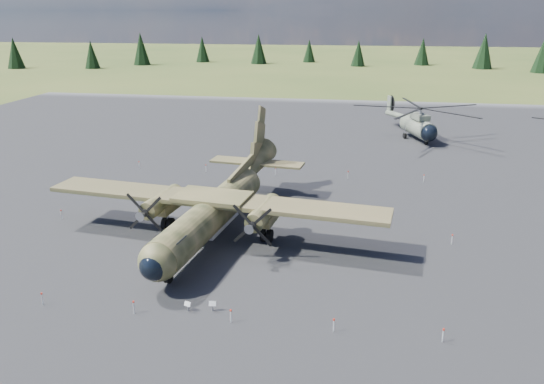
# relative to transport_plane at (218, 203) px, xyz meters

# --- Properties ---
(ground) EXTENTS (500.00, 500.00, 0.00)m
(ground) POSITION_rel_transport_plane_xyz_m (2.10, 0.76, -2.64)
(ground) COLOR brown
(ground) RESTS_ON ground
(apron) EXTENTS (120.00, 120.00, 0.04)m
(apron) POSITION_rel_transport_plane_xyz_m (2.10, 10.76, -2.64)
(apron) COLOR #525357
(apron) RESTS_ON ground
(transport_plane) EXTENTS (27.93, 25.23, 9.19)m
(transport_plane) POSITION_rel_transport_plane_xyz_m (0.00, 0.00, 0.00)
(transport_plane) COLOR #383D21
(transport_plane) RESTS_ON ground
(helicopter_near) EXTENTS (23.54, 23.82, 4.71)m
(helicopter_near) POSITION_rel_transport_plane_xyz_m (19.17, 36.73, 0.70)
(helicopter_near) COLOR gray
(helicopter_near) RESTS_ON ground
(info_placard_left) EXTENTS (0.45, 0.30, 0.65)m
(info_placard_left) POSITION_rel_transport_plane_xyz_m (1.22, -11.96, -2.21)
(info_placard_left) COLOR gray
(info_placard_left) RESTS_ON ground
(info_placard_right) EXTENTS (0.45, 0.22, 0.68)m
(info_placard_right) POSITION_rel_transport_plane_xyz_m (2.72, -11.72, -2.19)
(info_placard_right) COLOR gray
(info_placard_right) RESTS_ON ground
(barrier_fence) EXTENTS (33.12, 29.62, 0.85)m
(barrier_fence) POSITION_rel_transport_plane_xyz_m (1.64, 0.68, -2.13)
(barrier_fence) COLOR silver
(barrier_fence) RESTS_ON ground
(treeline) EXTENTS (312.37, 309.21, 11.00)m
(treeline) POSITION_rel_transport_plane_xyz_m (0.95, 0.87, 2.17)
(treeline) COLOR black
(treeline) RESTS_ON ground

